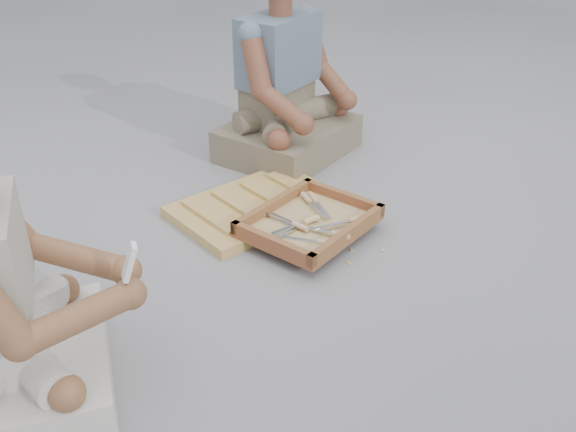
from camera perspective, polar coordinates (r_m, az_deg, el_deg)
ground at (r=2.16m, az=1.17°, el=-8.27°), size 60.00×60.00×0.00m
carved_panel at (r=2.72m, az=-2.86°, el=0.87°), size 0.70×0.49×0.04m
tool_tray at (r=2.51m, az=1.92°, el=-0.59°), size 0.57×0.51×0.06m
chisel_0 at (r=2.41m, az=4.21°, el=-1.60°), size 0.12×0.20×0.02m
chisel_1 at (r=2.47m, az=0.83°, el=-0.94°), size 0.10×0.21×0.02m
chisel_2 at (r=2.46m, az=0.70°, el=-0.74°), size 0.07×0.22×0.02m
chisel_3 at (r=2.48m, az=1.67°, el=-0.48°), size 0.22×0.02×0.02m
chisel_4 at (r=2.49m, az=1.46°, el=-0.65°), size 0.22×0.06×0.02m
chisel_5 at (r=2.66m, az=2.41°, el=1.46°), size 0.08×0.22×0.02m
chisel_6 at (r=2.50m, az=5.80°, el=-0.40°), size 0.22×0.07×0.02m
chisel_7 at (r=2.38m, az=2.94°, el=-2.36°), size 0.15×0.18×0.02m
chisel_8 at (r=2.64m, az=1.82°, el=1.45°), size 0.07×0.22×0.02m
wood_chip_0 at (r=2.70m, az=2.82°, el=0.23°), size 0.02×0.02×0.00m
wood_chip_1 at (r=2.80m, az=3.20°, el=1.30°), size 0.02×0.02×0.00m
wood_chip_2 at (r=2.39m, az=5.44°, el=-4.16°), size 0.02×0.02×0.00m
wood_chip_3 at (r=2.48m, az=8.44°, el=-3.05°), size 0.02×0.02×0.00m
wood_chip_4 at (r=2.95m, az=1.46°, el=2.95°), size 0.02×0.02×0.00m
wood_chip_5 at (r=2.66m, az=6.80°, el=-0.55°), size 0.02×0.02×0.00m
wood_chip_6 at (r=2.70m, az=-7.86°, el=-0.07°), size 0.02×0.02×0.00m
wood_chip_7 at (r=2.66m, az=1.50°, el=-0.22°), size 0.02×0.02×0.00m
wood_chip_8 at (r=2.67m, az=-5.51°, el=-0.35°), size 0.02×0.02×0.00m
wood_chip_9 at (r=2.79m, az=2.13°, el=1.27°), size 0.02×0.02×0.00m
wood_chip_10 at (r=2.47m, az=5.70°, el=-3.00°), size 0.02×0.02×0.00m
craftsman at (r=1.84m, az=-23.45°, el=-7.61°), size 0.64×0.65×0.85m
companion at (r=3.14m, az=-0.20°, el=11.06°), size 0.75×0.67×0.98m
mobile_phone at (r=1.71m, az=-13.91°, el=-4.00°), size 0.06×0.06×0.10m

